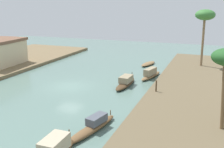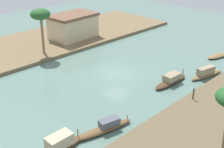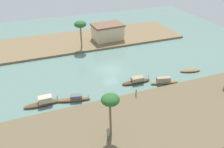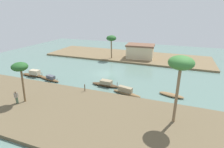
{
  "view_description": "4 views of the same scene",
  "coord_description": "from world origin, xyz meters",
  "px_view_note": "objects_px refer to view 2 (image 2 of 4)",
  "views": [
    {
      "loc": [
        -23.05,
        -13.97,
        8.51
      ],
      "look_at": [
        2.32,
        -4.09,
        1.19
      ],
      "focal_mm": 41.46,
      "sensor_mm": 36.0,
      "label": 1
    },
    {
      "loc": [
        -20.72,
        -20.3,
        13.66
      ],
      "look_at": [
        -1.94,
        -1.19,
        1.05
      ],
      "focal_mm": 45.47,
      "sensor_mm": 36.0,
      "label": 2
    },
    {
      "loc": [
        -12.01,
        -32.96,
        19.85
      ],
      "look_at": [
        -0.94,
        -3.18,
        1.01
      ],
      "focal_mm": 35.68,
      "sensor_mm": 36.0,
      "label": 3
    },
    {
      "loc": [
        13.21,
        -31.09,
        12.18
      ],
      "look_at": [
        2.3,
        -2.3,
        1.04
      ],
      "focal_mm": 28.59,
      "sensor_mm": 36.0,
      "label": 4
    }
  ],
  "objects_px": {
    "mooring_post": "(193,94)",
    "palm_tree_right_tall": "(40,15)",
    "sampan_open_hull": "(56,147)",
    "sampan_midstream": "(171,80)",
    "sampan_foreground": "(206,73)",
    "sampan_upstream_small": "(104,128)",
    "riverside_building": "(73,26)",
    "sampan_with_tall_canopy": "(218,56)"
  },
  "relations": [
    {
      "from": "mooring_post",
      "to": "palm_tree_right_tall",
      "type": "distance_m",
      "value": 20.66
    },
    {
      "from": "sampan_open_hull",
      "to": "sampan_midstream",
      "type": "distance_m",
      "value": 14.83
    },
    {
      "from": "palm_tree_right_tall",
      "to": "sampan_midstream",
      "type": "bearing_deg",
      "value": -72.35
    },
    {
      "from": "sampan_midstream",
      "to": "sampan_foreground",
      "type": "height_order",
      "value": "sampan_foreground"
    },
    {
      "from": "sampan_foreground",
      "to": "sampan_upstream_small",
      "type": "xyz_separation_m",
      "value": [
        -14.79,
        0.64,
        -0.12
      ]
    },
    {
      "from": "sampan_upstream_small",
      "to": "riverside_building",
      "type": "bearing_deg",
      "value": 70.78
    },
    {
      "from": "sampan_upstream_small",
      "to": "palm_tree_right_tall",
      "type": "xyz_separation_m",
      "value": [
        5.54,
        17.36,
        5.02
      ]
    },
    {
      "from": "palm_tree_right_tall",
      "to": "sampan_open_hull",
      "type": "bearing_deg",
      "value": -119.91
    },
    {
      "from": "sampan_open_hull",
      "to": "riverside_building",
      "type": "xyz_separation_m",
      "value": [
        16.5,
        19.45,
        1.71
      ]
    },
    {
      "from": "sampan_upstream_small",
      "to": "mooring_post",
      "type": "bearing_deg",
      "value": -3.65
    },
    {
      "from": "palm_tree_right_tall",
      "to": "riverside_building",
      "type": "relative_size",
      "value": 0.8
    },
    {
      "from": "sampan_upstream_small",
      "to": "sampan_midstream",
      "type": "bearing_deg",
      "value": 18.65
    },
    {
      "from": "sampan_midstream",
      "to": "sampan_with_tall_canopy",
      "type": "bearing_deg",
      "value": 2.22
    },
    {
      "from": "sampan_open_hull",
      "to": "mooring_post",
      "type": "bearing_deg",
      "value": -14.51
    },
    {
      "from": "sampan_foreground",
      "to": "sampan_with_tall_canopy",
      "type": "height_order",
      "value": "sampan_foreground"
    },
    {
      "from": "sampan_foreground",
      "to": "sampan_upstream_small",
      "type": "bearing_deg",
      "value": -170.07
    },
    {
      "from": "sampan_open_hull",
      "to": "sampan_with_tall_canopy",
      "type": "distance_m",
      "value": 25.43
    },
    {
      "from": "sampan_midstream",
      "to": "sampan_with_tall_canopy",
      "type": "height_order",
      "value": "sampan_midstream"
    },
    {
      "from": "sampan_midstream",
      "to": "sampan_foreground",
      "type": "bearing_deg",
      "value": -21.75
    },
    {
      "from": "sampan_open_hull",
      "to": "sampan_upstream_small",
      "type": "relative_size",
      "value": 0.93
    },
    {
      "from": "sampan_with_tall_canopy",
      "to": "sampan_upstream_small",
      "type": "distance_m",
      "value": 21.34
    },
    {
      "from": "sampan_open_hull",
      "to": "riverside_building",
      "type": "relative_size",
      "value": 0.7
    },
    {
      "from": "mooring_post",
      "to": "riverside_building",
      "type": "xyz_separation_m",
      "value": [
        3.57,
        22.58,
        1.23
      ]
    },
    {
      "from": "sampan_foreground",
      "to": "palm_tree_right_tall",
      "type": "relative_size",
      "value": 0.83
    },
    {
      "from": "sampan_foreground",
      "to": "mooring_post",
      "type": "relative_size",
      "value": 4.35
    },
    {
      "from": "sampan_foreground",
      "to": "sampan_upstream_small",
      "type": "relative_size",
      "value": 0.88
    },
    {
      "from": "sampan_midstream",
      "to": "mooring_post",
      "type": "relative_size",
      "value": 4.52
    },
    {
      "from": "sampan_open_hull",
      "to": "sampan_midstream",
      "type": "bearing_deg",
      "value": 1.33
    },
    {
      "from": "sampan_with_tall_canopy",
      "to": "riverside_building",
      "type": "distance_m",
      "value": 20.92
    },
    {
      "from": "sampan_upstream_small",
      "to": "palm_tree_right_tall",
      "type": "relative_size",
      "value": 0.94
    },
    {
      "from": "sampan_with_tall_canopy",
      "to": "sampan_upstream_small",
      "type": "height_order",
      "value": "sampan_upstream_small"
    },
    {
      "from": "mooring_post",
      "to": "sampan_foreground",
      "type": "bearing_deg",
      "value": 17.73
    },
    {
      "from": "sampan_open_hull",
      "to": "sampan_upstream_small",
      "type": "distance_m",
      "value": 4.16
    },
    {
      "from": "sampan_with_tall_canopy",
      "to": "palm_tree_right_tall",
      "type": "distance_m",
      "value": 23.16
    },
    {
      "from": "sampan_with_tall_canopy",
      "to": "riverside_building",
      "type": "bearing_deg",
      "value": 128.05
    },
    {
      "from": "sampan_upstream_small",
      "to": "sampan_open_hull",
      "type": "bearing_deg",
      "value": -175.43
    },
    {
      "from": "sampan_open_hull",
      "to": "sampan_with_tall_canopy",
      "type": "bearing_deg",
      "value": 0.53
    },
    {
      "from": "mooring_post",
      "to": "sampan_open_hull",
      "type": "bearing_deg",
      "value": 166.38
    },
    {
      "from": "sampan_upstream_small",
      "to": "palm_tree_right_tall",
      "type": "bearing_deg",
      "value": 84.82
    },
    {
      "from": "sampan_with_tall_canopy",
      "to": "mooring_post",
      "type": "xyz_separation_m",
      "value": [
        -12.49,
        -3.76,
        0.77
      ]
    },
    {
      "from": "sampan_foreground",
      "to": "sampan_with_tall_canopy",
      "type": "distance_m",
      "value": 6.78
    },
    {
      "from": "sampan_midstream",
      "to": "palm_tree_right_tall",
      "type": "distance_m",
      "value": 17.72
    }
  ]
}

